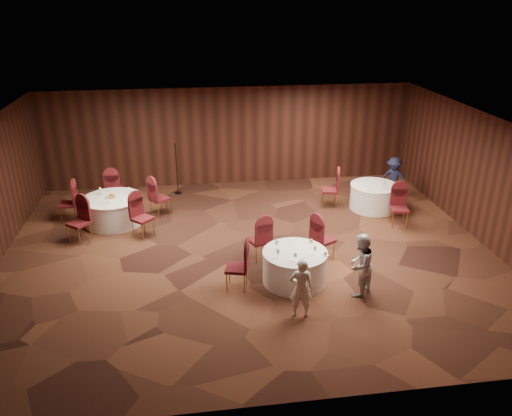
{
  "coord_description": "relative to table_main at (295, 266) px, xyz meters",
  "views": [
    {
      "loc": [
        -1.35,
        -10.84,
        5.95
      ],
      "look_at": [
        0.2,
        0.2,
        1.1
      ],
      "focal_mm": 35.0,
      "sensor_mm": 36.0,
      "label": 1
    }
  ],
  "objects": [
    {
      "name": "ground",
      "position": [
        -0.82,
        1.48,
        -0.38
      ],
      "size": [
        12.0,
        12.0,
        0.0
      ],
      "primitive_type": "plane",
      "color": "black",
      "rests_on": "ground"
    },
    {
      "name": "chairs_left",
      "position": [
        -4.34,
        3.76,
        0.12
      ],
      "size": [
        3.15,
        3.02,
        1.0
      ],
      "color": "#400C18",
      "rests_on": "ground"
    },
    {
      "name": "tabletop_right",
      "position": [
        3.34,
        3.42,
        0.52
      ],
      "size": [
        0.08,
        0.08,
        0.22
      ],
      "color": "silver",
      "rests_on": "table_right"
    },
    {
      "name": "tabletop_left",
      "position": [
        -4.33,
        3.75,
        0.45
      ],
      "size": [
        0.86,
        0.74,
        0.22
      ],
      "color": "silver",
      "rests_on": "table_left"
    },
    {
      "name": "woman_a",
      "position": [
        -0.15,
        -1.28,
        0.26
      ],
      "size": [
        0.51,
        0.38,
        1.28
      ],
      "primitive_type": "imported",
      "rotation": [
        0.0,
        0.0,
        2.97
      ],
      "color": "white",
      "rests_on": "ground"
    },
    {
      "name": "woman_b",
      "position": [
        1.24,
        -0.68,
        0.33
      ],
      "size": [
        0.86,
        0.86,
        1.41
      ],
      "primitive_type": "imported",
      "rotation": [
        0.0,
        0.0,
        3.91
      ],
      "color": "silver",
      "rests_on": "ground"
    },
    {
      "name": "man_c",
      "position": [
        4.05,
        4.4,
        0.28
      ],
      "size": [
        0.96,
        0.93,
        1.32
      ],
      "primitive_type": "imported",
      "rotation": [
        0.0,
        0.0,
        5.56
      ],
      "color": "#161931",
      "rests_on": "ground"
    },
    {
      "name": "table_left",
      "position": [
        -4.34,
        3.75,
        -0.0
      ],
      "size": [
        1.64,
        1.64,
        0.74
      ],
      "color": "white",
      "rests_on": "ground"
    },
    {
      "name": "chairs_right",
      "position": [
        2.69,
        3.26,
        0.12
      ],
      "size": [
        2.11,
        2.24,
        1.0
      ],
      "color": "#400C18",
      "rests_on": "ground"
    },
    {
      "name": "mic_stand",
      "position": [
        -2.58,
        5.74,
        0.1
      ],
      "size": [
        0.24,
        0.24,
        1.62
      ],
      "color": "black",
      "rests_on": "ground"
    },
    {
      "name": "chairs_main",
      "position": [
        -0.34,
        0.66,
        0.12
      ],
      "size": [
        2.86,
        1.87,
        1.0
      ],
      "color": "#400C18",
      "rests_on": "ground"
    },
    {
      "name": "room_shell",
      "position": [
        -0.82,
        1.48,
        1.59
      ],
      "size": [
        12.0,
        12.0,
        12.0
      ],
      "color": "silver",
      "rests_on": "ground"
    },
    {
      "name": "tabletop_main",
      "position": [
        0.12,
        -0.13,
        0.46
      ],
      "size": [
        1.15,
        1.05,
        0.22
      ],
      "color": "silver",
      "rests_on": "table_main"
    },
    {
      "name": "table_right",
      "position": [
        3.18,
        3.69,
        -0.0
      ],
      "size": [
        1.39,
        1.39,
        0.74
      ],
      "color": "white",
      "rests_on": "ground"
    },
    {
      "name": "table_main",
      "position": [
        0.0,
        0.0,
        0.0
      ],
      "size": [
        1.43,
        1.43,
        0.74
      ],
      "color": "white",
      "rests_on": "ground"
    }
  ]
}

